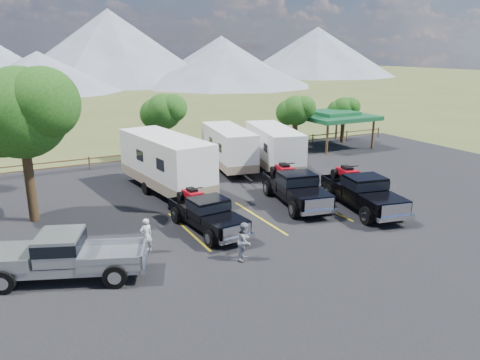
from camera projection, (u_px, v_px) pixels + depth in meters
name	position (u px, v px, depth m)	size (l,w,h in m)	color
ground	(338.00, 238.00, 22.05)	(320.00, 320.00, 0.00)	#3F5122
asphalt_lot	(301.00, 218.00, 24.61)	(44.00, 34.00, 0.04)	black
stall_lines	(291.00, 211.00, 25.45)	(12.12, 5.50, 0.01)	gold
tree_big_nw	(20.00, 113.00, 22.64)	(5.54, 5.18, 7.84)	#322213
tree_ne_a	(296.00, 111.00, 39.61)	(3.11, 2.92, 4.76)	#322213
tree_ne_b	(343.00, 109.00, 43.23)	(2.77, 2.59, 4.27)	#322213
tree_north	(163.00, 112.00, 36.32)	(3.46, 3.24, 5.25)	#322213
rail_fence	(214.00, 149.00, 38.56)	(36.12, 0.12, 1.00)	brown
pavilion	(333.00, 116.00, 41.58)	(6.20, 6.20, 3.22)	brown
mountain_range	(17.00, 51.00, 106.90)	(209.00, 71.00, 20.00)	slate
rig_left	(206.00, 212.00, 22.69)	(2.34, 5.69, 1.85)	black
rig_center	(295.00, 187.00, 26.48)	(3.15, 6.53, 2.09)	black
rig_right	(362.00, 191.00, 25.64)	(3.23, 6.69, 2.14)	black
trailer_left	(166.00, 163.00, 28.41)	(3.62, 10.13, 3.50)	white
trailer_center	(228.00, 148.00, 33.89)	(3.40, 8.78, 3.04)	white
trailer_right	(274.00, 148.00, 33.59)	(3.98, 8.99, 3.12)	white
pickup_silver	(66.00, 255.00, 17.84)	(6.48, 4.08, 1.86)	#979B9F
person_a	(146.00, 235.00, 20.22)	(0.56, 0.37, 1.55)	silver
person_b	(245.00, 241.00, 19.51)	(0.79, 0.62, 1.63)	gray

